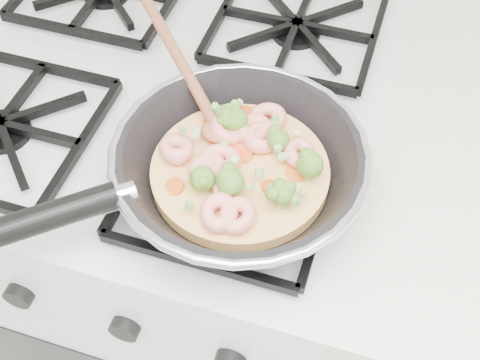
% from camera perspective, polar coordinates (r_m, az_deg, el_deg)
% --- Properties ---
extents(stove, '(0.60, 0.60, 0.92)m').
position_cam_1_polar(stove, '(1.22, -5.10, -6.48)').
color(stove, silver).
rests_on(stove, ground).
extents(skillet, '(0.41, 0.44, 0.09)m').
position_cam_1_polar(skillet, '(0.70, -0.49, 1.28)').
color(skillet, black).
rests_on(skillet, stove).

